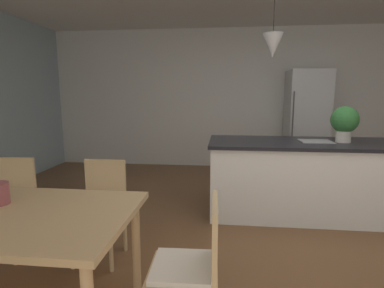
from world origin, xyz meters
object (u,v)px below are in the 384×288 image
(chair_far_right, at_px, (101,206))
(kitchen_island, at_px, (305,178))
(chair_far_left, at_px, (9,203))
(potted_plant_on_island, at_px, (345,121))
(refrigerator, at_px, (306,123))
(chair_kitchen_end, at_px, (192,265))

(chair_far_right, xyz_separation_m, kitchen_island, (2.06, 1.21, -0.01))
(chair_far_left, bearing_deg, kitchen_island, 22.41)
(kitchen_island, relative_size, potted_plant_on_island, 5.51)
(chair_far_left, xyz_separation_m, refrigerator, (3.43, 3.24, 0.46))
(chair_far_right, height_order, kitchen_island, kitchen_island)
(chair_far_left, xyz_separation_m, potted_plant_on_island, (3.33, 1.21, 0.67))
(chair_kitchen_end, bearing_deg, kitchen_island, 60.58)
(kitchen_island, bearing_deg, chair_kitchen_end, -119.42)
(chair_far_left, height_order, kitchen_island, kitchen_island)
(potted_plant_on_island, bearing_deg, chair_kitchen_end, -127.22)
(chair_kitchen_end, height_order, kitchen_island, kitchen_island)
(kitchen_island, bearing_deg, chair_far_right, -149.53)
(chair_kitchen_end, xyz_separation_m, chair_far_left, (-1.78, 0.83, 0.00))
(chair_kitchen_end, height_order, chair_far_right, same)
(chair_far_left, bearing_deg, refrigerator, 43.38)
(chair_far_right, xyz_separation_m, potted_plant_on_island, (2.46, 1.21, 0.67))
(chair_far_right, bearing_deg, potted_plant_on_island, 26.23)
(chair_far_left, distance_m, chair_far_right, 0.88)
(chair_kitchen_end, relative_size, potted_plant_on_island, 2.08)
(refrigerator, height_order, potted_plant_on_island, refrigerator)
(kitchen_island, relative_size, refrigerator, 1.23)
(chair_kitchen_end, height_order, chair_far_left, same)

